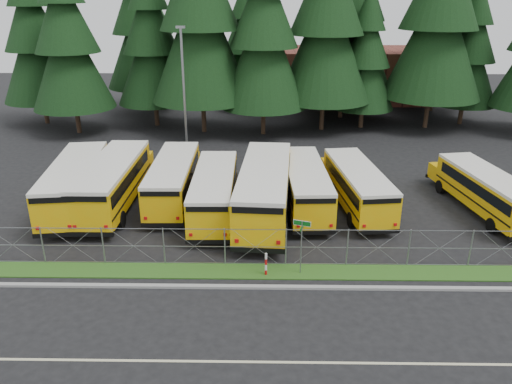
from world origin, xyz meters
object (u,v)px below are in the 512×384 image
(bus_3, at_px, (215,192))
(bus_0, at_px, (77,184))
(bus_2, at_px, (174,180))
(bus_east, at_px, (483,192))
(bus_1, at_px, (115,183))
(striped_bollard, at_px, (266,264))
(light_standard, at_px, (184,87))
(bus_6, at_px, (356,187))
(bus_4, at_px, (265,190))
(bus_5, at_px, (305,186))
(street_sign, at_px, (302,236))

(bus_3, bearing_deg, bus_0, 173.10)
(bus_2, bearing_deg, bus_east, -5.36)
(bus_1, relative_size, striped_bollard, 9.46)
(bus_east, relative_size, light_standard, 0.97)
(bus_3, xyz_separation_m, bus_6, (8.68, 1.17, -0.03))
(bus_4, distance_m, bus_6, 5.83)
(bus_2, bearing_deg, striped_bollard, -58.32)
(bus_1, height_order, bus_5, bus_1)
(bus_2, distance_m, street_sign, 11.70)
(bus_0, height_order, bus_east, bus_0)
(bus_1, height_order, bus_4, bus_4)
(striped_bollard, distance_m, light_standard, 20.82)
(bus_1, distance_m, bus_3, 6.48)
(striped_bollard, bearing_deg, bus_0, 145.46)
(bus_3, xyz_separation_m, street_sign, (4.72, -6.95, 0.68))
(bus_0, relative_size, bus_1, 0.99)
(bus_3, distance_m, light_standard, 13.15)
(bus_5, relative_size, street_sign, 3.66)
(bus_0, xyz_separation_m, bus_6, (17.36, 0.24, -0.15))
(bus_6, bearing_deg, bus_east, -11.57)
(bus_1, distance_m, striped_bollard, 12.60)
(bus_1, relative_size, bus_4, 0.94)
(bus_2, height_order, bus_4, bus_4)
(bus_3, xyz_separation_m, light_standard, (-3.46, 11.99, 4.15))
(street_sign, bearing_deg, bus_5, 84.61)
(light_standard, bearing_deg, bus_1, -105.07)
(striped_bollard, bearing_deg, bus_6, 56.02)
(bus_0, distance_m, bus_2, 5.99)
(bus_2, distance_m, bus_6, 11.50)
(striped_bollard, bearing_deg, bus_2, 122.62)
(bus_1, relative_size, light_standard, 1.12)
(bus_1, xyz_separation_m, striped_bollard, (9.44, -8.30, -0.89))
(bus_4, bearing_deg, bus_2, 163.10)
(bus_east, relative_size, striped_bollard, 8.19)
(bus_0, bearing_deg, street_sign, -37.57)
(bus_6, bearing_deg, bus_5, 173.92)
(bus_0, bearing_deg, bus_1, -2.03)
(bus_4, relative_size, striped_bollard, 10.11)
(bus_1, height_order, bus_3, bus_1)
(bus_0, height_order, bus_3, bus_0)
(bus_3, height_order, bus_east, bus_3)
(bus_2, bearing_deg, bus_5, -6.87)
(bus_1, bearing_deg, bus_4, -8.03)
(striped_bollard, xyz_separation_m, light_standard, (-6.52, 19.15, 4.90))
(bus_4, relative_size, bus_6, 1.20)
(bus_1, relative_size, bus_2, 1.09)
(bus_6, xyz_separation_m, bus_east, (7.63, -0.65, -0.03))
(bus_1, relative_size, bus_east, 1.16)
(bus_0, height_order, light_standard, light_standard)
(bus_6, bearing_deg, bus_2, 169.19)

